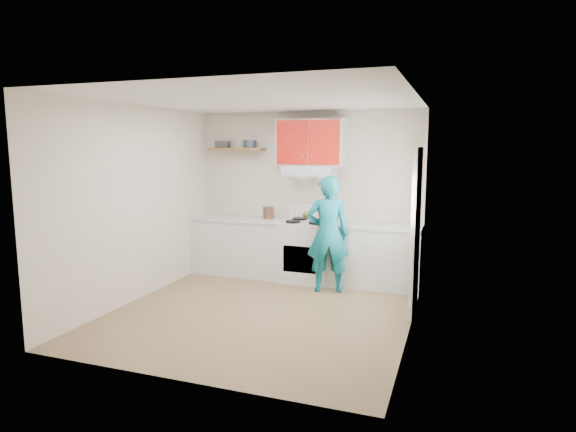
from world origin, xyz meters
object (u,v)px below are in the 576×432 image
at_px(tin, 250,144).
at_px(kettle, 308,215).
at_px(stove, 307,251).
at_px(crock, 268,213).
at_px(person, 328,234).

distance_m(tin, kettle, 1.47).
xyz_separation_m(stove, tin, (-1.03, 0.20, 1.64)).
height_order(kettle, crock, crock).
relative_size(stove, kettle, 5.52).
height_order(crock, person, person).
height_order(tin, crock, tin).
bearing_deg(stove, person, -45.08).
relative_size(tin, kettle, 1.22).
relative_size(stove, person, 0.55).
xyz_separation_m(tin, person, (1.47, -0.64, -1.27)).
height_order(tin, kettle, tin).
bearing_deg(person, tin, -41.12).
bearing_deg(person, kettle, -71.75).
height_order(tin, person, tin).
bearing_deg(tin, stove, -10.82).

